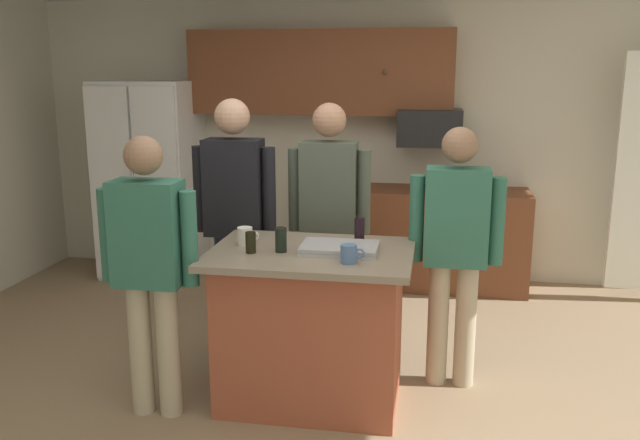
% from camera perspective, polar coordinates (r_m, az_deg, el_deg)
% --- Properties ---
extents(floor, '(7.04, 7.04, 0.00)m').
position_cam_1_polar(floor, '(4.11, -0.82, -15.87)').
color(floor, '#937A5B').
rests_on(floor, ground).
extents(back_wall, '(6.40, 0.10, 2.60)m').
position_cam_1_polar(back_wall, '(6.41, 3.90, 6.82)').
color(back_wall, beige).
rests_on(back_wall, ground).
extents(cabinet_run_upper, '(2.40, 0.38, 0.75)m').
position_cam_1_polar(cabinet_run_upper, '(6.23, 0.03, 12.44)').
color(cabinet_run_upper, brown).
extents(cabinet_run_lower, '(1.80, 0.63, 0.90)m').
position_cam_1_polar(cabinet_run_lower, '(6.21, 8.97, -1.49)').
color(cabinet_run_lower, brown).
rests_on(cabinet_run_lower, ground).
extents(refrigerator, '(0.87, 0.76, 1.85)m').
position_cam_1_polar(refrigerator, '(6.58, -14.19, 3.31)').
color(refrigerator, white).
rests_on(refrigerator, ground).
extents(microwave_over_range, '(0.56, 0.40, 0.32)m').
position_cam_1_polar(microwave_over_range, '(6.06, 9.31, 7.75)').
color(microwave_over_range, black).
extents(kitchen_island, '(1.18, 0.85, 0.94)m').
position_cam_1_polar(kitchen_island, '(4.04, -0.75, -8.93)').
color(kitchen_island, '#9E4C33').
rests_on(kitchen_island, ground).
extents(person_guest_by_door, '(0.57, 0.22, 1.63)m').
position_cam_1_polar(person_guest_by_door, '(4.18, 11.43, -1.76)').
color(person_guest_by_door, tan).
rests_on(person_guest_by_door, ground).
extents(person_guest_left, '(0.57, 0.23, 1.74)m').
position_cam_1_polar(person_guest_left, '(4.62, 0.77, 0.85)').
color(person_guest_left, '#383842').
rests_on(person_guest_left, ground).
extents(person_host_foreground, '(0.57, 0.22, 1.62)m').
position_cam_1_polar(person_host_foreground, '(3.85, -14.29, -3.29)').
color(person_host_foreground, tan).
rests_on(person_host_foreground, ground).
extents(person_elder_center, '(0.57, 0.23, 1.77)m').
position_cam_1_polar(person_elder_center, '(4.56, -7.25, 0.86)').
color(person_elder_center, '#232D4C').
rests_on(person_elder_center, ground).
extents(mug_blue_stoneware, '(0.13, 0.09, 0.10)m').
position_cam_1_polar(mug_blue_stoneware, '(3.64, 2.50, -2.88)').
color(mug_blue_stoneware, '#4C6B99').
rests_on(mug_blue_stoneware, kitchen_island).
extents(tumbler_amber, '(0.06, 0.06, 0.12)m').
position_cam_1_polar(tumbler_amber, '(3.85, -5.90, -1.92)').
color(tumbler_amber, black).
rests_on(tumbler_amber, kitchen_island).
extents(mug_ceramic_white, '(0.13, 0.09, 0.11)m').
position_cam_1_polar(mug_ceramic_white, '(4.02, -6.36, -1.38)').
color(mug_ceramic_white, white).
rests_on(mug_ceramic_white, kitchen_island).
extents(glass_short_whisky, '(0.07, 0.07, 0.14)m').
position_cam_1_polar(glass_short_whisky, '(3.86, -3.34, -1.69)').
color(glass_short_whisky, black).
rests_on(glass_short_whisky, kitchen_island).
extents(glass_dark_ale, '(0.06, 0.06, 0.16)m').
position_cam_1_polar(glass_dark_ale, '(4.04, 3.37, -0.90)').
color(glass_dark_ale, black).
rests_on(glass_dark_ale, kitchen_island).
extents(serving_tray, '(0.44, 0.30, 0.04)m').
position_cam_1_polar(serving_tray, '(3.87, 1.69, -2.39)').
color(serving_tray, '#B7B7BC').
rests_on(serving_tray, kitchen_island).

